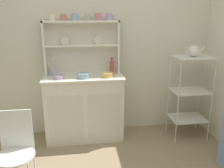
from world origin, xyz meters
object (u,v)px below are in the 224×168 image
Objects in this scene: utensil_jar at (53,71)px; bakers_rack at (190,89)px; hutch_shelf_unit at (82,43)px; wire_chair at (16,146)px; bowl_mixing_large at (59,77)px; porcelain_teapot at (194,51)px; jam_bottle at (112,67)px; hutch_cabinet at (84,107)px; cup_cream_0 at (52,17)px.

bakers_rack is at bearing -6.96° from utensil_jar.
wire_chair is (-0.67, -1.18, -0.79)m from hutch_shelf_unit.
bakers_rack is 1.76m from bowl_mixing_large.
utensil_jar is (-0.08, 0.15, 0.04)m from bowl_mixing_large.
porcelain_teapot is (1.75, -0.07, 0.30)m from bowl_mixing_large.
bakers_rack is 5.15× the size of jam_bottle.
bakers_rack is at bearing -0.00° from porcelain_teapot.
hutch_shelf_unit is (0.00, 0.16, 0.85)m from hutch_cabinet.
cup_cream_0 reaches higher than bakers_rack.
bowl_mixing_large is 0.52× the size of utensil_jar.
cup_cream_0 is at bearing 171.53° from bakers_rack.
bowl_mixing_large is 1.78m from porcelain_teapot.
wire_chair is 9.05× the size of cup_cream_0.
bowl_mixing_large is (0.05, -0.20, -0.73)m from cup_cream_0.
wire_chair is (-0.67, -1.02, 0.06)m from hutch_cabinet.
hutch_shelf_unit is at bearing 37.47° from bowl_mixing_large.
hutch_shelf_unit is 3.90× the size of utensil_jar.
hutch_cabinet is 0.56m from bowl_mixing_large.
jam_bottle is at bearing -11.22° from hutch_shelf_unit.
porcelain_teapot is at bearing -12.17° from hutch_shelf_unit.
utensil_jar reaches higher than wire_chair.
bakers_rack is at bearing -8.47° from cup_cream_0.
utensil_jar is at bearing -124.58° from cup_cream_0.
wire_chair is 1.63m from cup_cream_0.
hutch_shelf_unit is 1.59m from bakers_rack.
wire_chair is at bearing -123.22° from hutch_cabinet.
jam_bottle is at bearing 167.48° from porcelain_teapot.
wire_chair is at bearing -157.54° from bakers_rack.
jam_bottle reaches higher than bowl_mixing_large.
utensil_jar is (-0.39, 0.08, 0.50)m from hutch_cabinet.
hutch_shelf_unit is at bearing 6.60° from cup_cream_0.
hutch_cabinet is 8.06× the size of bowl_mixing_large.
jam_bottle is at bearing 12.41° from hutch_cabinet.
utensil_jar is at bearing 118.67° from bowl_mixing_large.
porcelain_teapot is (1.80, -0.27, -0.42)m from cup_cream_0.
utensil_jar is 1.06× the size of porcelain_teapot.
cup_cream_0 is at bearing 104.77° from bowl_mixing_large.
jam_bottle is at bearing 79.98° from wire_chair.
hutch_cabinet is at bearing -90.00° from hutch_shelf_unit.
wire_chair is at bearing -119.42° from hutch_shelf_unit.
jam_bottle is (-1.05, 0.23, 0.28)m from bakers_rack.
bowl_mixing_large is 0.59× the size of jam_bottle.
hutch_shelf_unit is 0.86× the size of bakers_rack.
wire_chair is 3.35× the size of utensil_jar.
bakers_rack is 4.82× the size of porcelain_teapot.
hutch_cabinet is 1.64m from porcelain_teapot.
utensil_jar is at bearing -167.55° from hutch_shelf_unit.
hutch_shelf_unit is 1.47m from porcelain_teapot.
bowl_mixing_large is 0.72m from jam_bottle.
bakers_rack is 12.24× the size of cup_cream_0.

